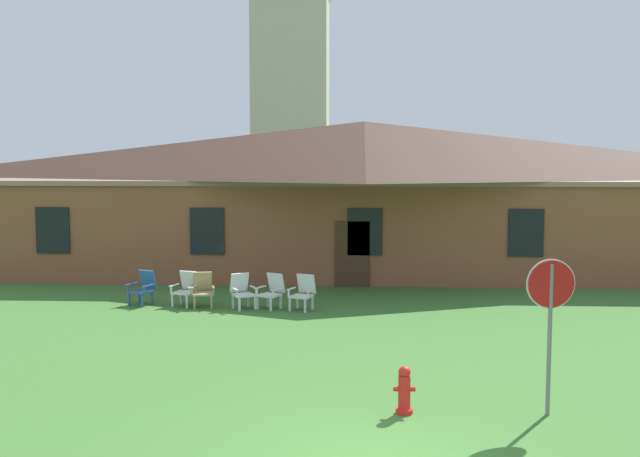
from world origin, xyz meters
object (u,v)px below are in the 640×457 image
stop_sign (551,304)px  lawn_chair_far_side (303,292)px  lawn_chair_left_end (203,289)px  lawn_chair_middle (242,290)px  lawn_chair_near_door (186,288)px  fire_hydrant (404,391)px  lawn_chair_right_end (272,290)px  lawn_chair_by_porch (143,287)px

stop_sign → lawn_chair_far_side: stop_sign is taller
lawn_chair_left_end → lawn_chair_middle: 1.13m
lawn_chair_near_door → fire_hydrant: size_ratio=1.21×
fire_hydrant → lawn_chair_near_door: bearing=122.7°
stop_sign → fire_hydrant: 2.73m
lawn_chair_middle → fire_hydrant: lawn_chair_middle is taller
lawn_chair_right_end → stop_sign: bearing=-56.9°
lawn_chair_by_porch → fire_hydrant: size_ratio=1.21×
lawn_chair_near_door → lawn_chair_right_end: 2.45m
stop_sign → lawn_chair_middle: size_ratio=2.67×
lawn_chair_near_door → lawn_chair_right_end: size_ratio=1.00×
lawn_chair_middle → fire_hydrant: 9.26m
lawn_chair_near_door → lawn_chair_far_side: 3.34m
lawn_chair_middle → lawn_chair_by_porch: bearing=172.4°
stop_sign → lawn_chair_left_end: 11.32m
lawn_chair_left_end → lawn_chair_far_side: same height
lawn_chair_near_door → lawn_chair_middle: bearing=-10.0°
lawn_chair_left_end → fire_hydrant: lawn_chair_left_end is taller
lawn_chair_by_porch → lawn_chair_far_side: same height
lawn_chair_left_end → stop_sign: bearing=-49.0°
stop_sign → lawn_chair_far_side: bearing=119.1°
stop_sign → lawn_chair_far_side: size_ratio=2.67×
lawn_chair_near_door → fire_hydrant: (5.56, -8.66, -0.12)m
stop_sign → lawn_chair_right_end: 10.05m
lawn_chair_far_side → lawn_chair_middle: bearing=176.0°
lawn_chair_right_end → fire_hydrant: 8.96m
lawn_chair_far_side → fire_hydrant: size_ratio=1.21×
lawn_chair_near_door → lawn_chair_far_side: bearing=-7.0°
lawn_chair_left_end → fire_hydrant: bearing=-59.3°
lawn_chair_by_porch → lawn_chair_near_door: size_ratio=1.00×
lawn_chair_right_end → lawn_chair_far_side: size_ratio=1.00×
lawn_chair_by_porch → lawn_chair_far_side: (4.54, -0.50, 0.00)m
lawn_chair_by_porch → lawn_chair_left_end: same height
lawn_chair_near_door → lawn_chair_middle: size_ratio=1.00×
stop_sign → lawn_chair_middle: (-6.26, 8.33, -1.32)m
lawn_chair_middle → lawn_chair_right_end: (0.82, 0.02, 0.00)m
lawn_chair_by_porch → lawn_chair_far_side: bearing=-6.3°
lawn_chair_left_end → fire_hydrant: (5.06, -8.53, -0.12)m
lawn_chair_near_door → lawn_chair_left_end: (0.50, -0.13, 0.00)m
stop_sign → lawn_chair_far_side: 9.48m
lawn_chair_by_porch → fire_hydrant: (6.79, -8.76, -0.12)m
lawn_chair_by_porch → fire_hydrant: bearing=-52.2°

